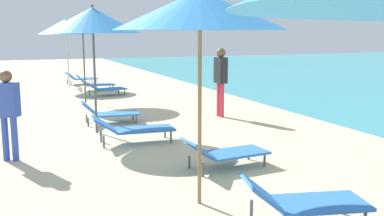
% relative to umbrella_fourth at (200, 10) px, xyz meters
% --- Properties ---
extents(umbrella_fourth, '(2.09, 2.09, 2.73)m').
position_rel_umbrella_fourth_xyz_m(umbrella_fourth, '(0.00, 0.00, 0.00)').
color(umbrella_fourth, olive).
rests_on(umbrella_fourth, ground).
extents(lounger_fourth_shoreside, '(1.45, 0.68, 0.54)m').
position_rel_umbrella_fourth_xyz_m(lounger_fourth_shoreside, '(0.96, 1.23, -2.16)').
color(lounger_fourth_shoreside, blue).
rests_on(lounger_fourth_shoreside, ground).
extents(lounger_fourth_inland, '(1.50, 0.90, 0.58)m').
position_rel_umbrella_fourth_xyz_m(lounger_fourth_inland, '(0.82, -1.06, -2.13)').
color(lounger_fourth_inland, blue).
rests_on(lounger_fourth_inland, ground).
extents(umbrella_fifth, '(2.04, 2.04, 2.75)m').
position_rel_umbrella_fourth_xyz_m(umbrella_fifth, '(-0.50, 4.60, -0.01)').
color(umbrella_fifth, '#4C4C51').
rests_on(umbrella_fifth, ground).
extents(lounger_fifth_shoreside, '(1.41, 0.68, 0.56)m').
position_rel_umbrella_fourth_xyz_m(lounger_fifth_shoreside, '(-0.03, 5.51, -2.17)').
color(lounger_fifth_shoreside, blue).
rests_on(lounger_fifth_shoreside, ground).
extents(lounger_fifth_inland, '(1.64, 0.72, 0.57)m').
position_rel_umbrella_fourth_xyz_m(lounger_fifth_inland, '(0.01, 3.41, -2.13)').
color(lounger_fifth_inland, blue).
rests_on(lounger_fifth_inland, ground).
extents(umbrella_sixth, '(2.15, 2.15, 2.77)m').
position_rel_umbrella_fourth_xyz_m(umbrella_sixth, '(-0.06, 9.01, 0.04)').
color(umbrella_sixth, '#4C4C51').
rests_on(umbrella_sixth, ground).
extents(lounger_sixth_shoreside, '(1.44, 0.87, 0.50)m').
position_rel_umbrella_fourth_xyz_m(lounger_sixth_shoreside, '(0.81, 10.23, -2.17)').
color(lounger_sixth_shoreside, blue).
rests_on(lounger_sixth_shoreside, ground).
extents(umbrella_farthest, '(2.13, 2.13, 2.75)m').
position_rel_umbrella_fourth_xyz_m(umbrella_farthest, '(-0.11, 12.87, -0.04)').
color(umbrella_farthest, silver).
rests_on(umbrella_farthest, ground).
extents(lounger_farthest_shoreside, '(1.38, 0.83, 0.55)m').
position_rel_umbrella_fourth_xyz_m(lounger_farthest_shoreside, '(0.52, 14.15, -2.16)').
color(lounger_farthest_shoreside, blue).
rests_on(lounger_farthest_shoreside, ground).
extents(lounger_farthest_inland, '(1.38, 0.67, 0.61)m').
position_rel_umbrella_fourth_xyz_m(lounger_farthest_inland, '(0.70, 11.76, -2.15)').
color(lounger_farthest_inland, blue).
rests_on(lounger_farthest_inland, ground).
extents(person_walking_mid, '(0.42, 0.37, 1.55)m').
position_rel_umbrella_fourth_xyz_m(person_walking_mid, '(-2.24, 2.99, -1.50)').
color(person_walking_mid, '#334CB2').
rests_on(person_walking_mid, ground).
extents(person_walking_far, '(0.24, 0.37, 1.78)m').
position_rel_umbrella_fourth_xyz_m(person_walking_far, '(2.83, 5.28, -1.34)').
color(person_walking_far, '#D8334C').
rests_on(person_walking_far, ground).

